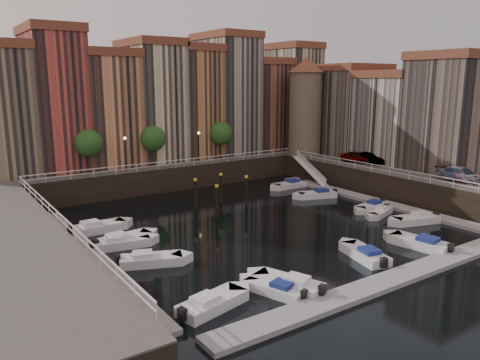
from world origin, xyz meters
TOP-DOWN VIEW (x-y plane):
  - ground at (0.00, 0.00)m, footprint 200.00×200.00m
  - quay_far at (0.00, 26.00)m, footprint 80.00×20.00m
  - quay_right at (28.00, -2.00)m, footprint 20.00×36.00m
  - dock_left at (-16.20, -1.00)m, footprint 2.00×28.00m
  - dock_right at (16.20, -1.00)m, footprint 2.00×28.00m
  - dock_near at (0.00, -17.00)m, footprint 30.00×2.00m
  - mountains at (1.72, 110.00)m, footprint 145.00×100.00m
  - far_terrace at (3.31, 23.50)m, footprint 48.70×10.30m
  - right_terrace at (26.50, 3.80)m, footprint 9.30×24.30m
  - corner_tower at (20.00, 14.50)m, footprint 5.20×5.20m
  - promenade_trees at (-1.33, 18.20)m, footprint 21.20×3.20m
  - street_lamps at (-1.00, 17.20)m, footprint 10.36×0.36m
  - railings at (0.00, 4.88)m, footprint 36.08×34.04m
  - gangway at (17.10, 10.00)m, footprint 2.78×8.32m
  - mooring_pilings at (0.07, 5.67)m, footprint 5.77×5.08m
  - boat_left_0 at (-12.41, -13.35)m, footprint 5.10×2.81m
  - boat_left_1 at (-12.66, -4.62)m, footprint 5.00×3.39m
  - boat_left_2 at (-12.74, 0.84)m, footprint 5.19×2.41m
  - boat_left_3 at (-13.14, 0.28)m, footprint 5.02×2.57m
  - boat_left_4 at (-13.52, 5.44)m, footprint 5.33×2.13m
  - boat_right_0 at (13.28, -9.50)m, footprint 5.04×3.01m
  - boat_right_1 at (12.54, -5.63)m, footprint 4.22×2.65m
  - boat_right_2 at (13.50, -3.77)m, footprint 4.62×2.24m
  - boat_right_3 at (12.41, 3.46)m, footprint 4.91×3.12m
  - boat_right_4 at (13.07, 9.39)m, footprint 4.84×1.80m
  - boat_near_0 at (-7.81, -13.92)m, footprint 2.87×4.53m
  - boat_near_1 at (-6.70, -13.95)m, footprint 3.37×5.18m
  - boat_near_2 at (1.77, -13.06)m, footprint 2.89×5.07m
  - boat_near_3 at (7.56, -14.02)m, footprint 2.63×5.32m
  - car_a at (21.16, 5.54)m, footprint 2.69×4.57m
  - car_b at (21.84, 3.83)m, footprint 1.59×4.51m
  - car_c at (21.37, -8.92)m, footprint 2.23×5.27m

SIDE VIEW (x-z plane):
  - ground at x=0.00m, z-range 0.00..0.00m
  - dock_left at x=-16.20m, z-range 0.00..0.35m
  - dock_right at x=16.20m, z-range 0.00..0.35m
  - dock_near at x=0.00m, z-range 0.00..0.35m
  - boat_right_1 at x=12.54m, z-range -0.15..0.79m
  - boat_near_0 at x=-7.81m, z-range -0.17..0.85m
  - boat_right_2 at x=13.50m, z-range -0.17..0.87m
  - boat_right_3 at x=12.41m, z-range -0.18..0.92m
  - boat_right_4 at x=13.07m, z-range -0.18..0.93m
  - boat_left_3 at x=-13.14m, z-range -0.18..0.94m
  - boat_right_0 at x=13.28m, z-range -0.18..0.95m
  - boat_left_1 at x=-12.66m, z-range -0.18..0.95m
  - boat_near_2 at x=1.77m, z-range -0.19..0.95m
  - boat_left_0 at x=-12.41m, z-range -0.19..0.95m
  - boat_near_1 at x=-6.70m, z-range -0.19..0.98m
  - boat_left_2 at x=-12.74m, z-range -0.19..0.98m
  - boat_near_3 at x=7.56m, z-range -0.19..1.00m
  - boat_left_4 at x=-13.52m, z-range -0.20..1.02m
  - quay_far at x=0.00m, z-range 0.00..3.00m
  - quay_right at x=28.00m, z-range 0.00..3.00m
  - mooring_pilings at x=0.07m, z-range -0.24..3.54m
  - gangway at x=17.10m, z-range 0.05..3.78m
  - car_a at x=21.16m, z-range 3.00..4.46m
  - car_b at x=21.84m, z-range 3.00..4.48m
  - car_c at x=21.37m, z-range 3.00..4.52m
  - railings at x=0.00m, z-range 3.53..4.05m
  - street_lamps at x=-1.00m, z-range 3.81..7.99m
  - promenade_trees at x=-1.33m, z-range 3.98..9.18m
  - mountains at x=1.72m, z-range -1.08..16.92m
  - right_terrace at x=26.50m, z-range 2.56..16.56m
  - corner_tower at x=20.00m, z-range 3.29..17.09m
  - far_terrace at x=3.31m, z-range 2.20..19.70m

